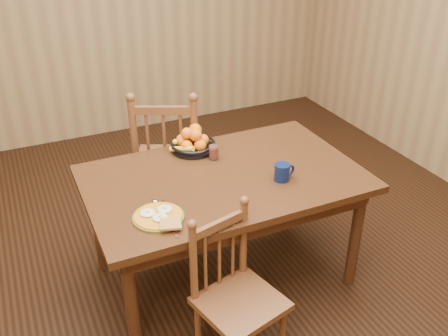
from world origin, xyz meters
name	(u,v)px	position (x,y,z in m)	size (l,w,h in m)	color
room	(224,77)	(0.00, 0.00, 1.35)	(4.52, 5.02, 2.72)	black
dining_table	(224,188)	(0.00, 0.00, 0.67)	(1.60, 1.00, 0.75)	black
chair_far	(169,162)	(-0.11, 0.70, 0.52)	(0.63, 0.62, 1.07)	#532E19
chair_near	(236,297)	(-0.22, -0.61, 0.42)	(0.47, 0.46, 0.86)	#532E19
breakfast_plate	(159,217)	(-0.48, -0.26, 0.76)	(0.26, 0.30, 0.04)	#59601E
fork	(173,226)	(-0.44, -0.35, 0.75)	(0.04, 0.18, 0.00)	silver
spoon	(157,202)	(-0.45, -0.11, 0.75)	(0.06, 0.15, 0.01)	silver
coffee_mug	(283,172)	(0.28, -0.18, 0.80)	(0.13, 0.09, 0.10)	#0A163B
juice_glass	(214,153)	(0.03, 0.21, 0.79)	(0.06, 0.06, 0.09)	silver
fruit_bowl	(193,142)	(-0.04, 0.38, 0.81)	(0.29, 0.29, 0.17)	black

